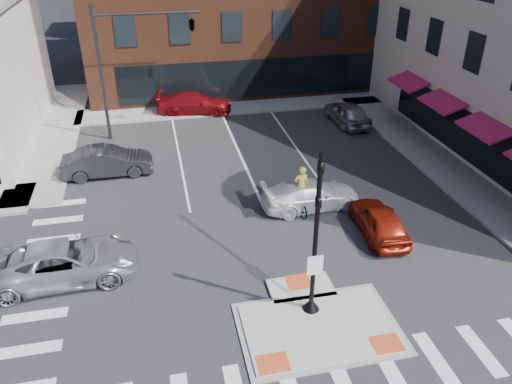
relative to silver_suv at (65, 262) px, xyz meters
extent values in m
plane|color=#28282B|center=(8.57, -4.17, -0.76)|extent=(120.00, 120.00, 0.00)
cube|color=gray|center=(8.57, -4.67, -0.73)|extent=(5.40, 3.60, 0.06)
cube|color=#A8A8A3|center=(8.57, -4.67, -0.70)|extent=(5.00, 3.20, 0.12)
cube|color=#A8A8A3|center=(8.57, -2.57, -0.70)|extent=(2.40, 1.40, 0.12)
cube|color=#D24A25|center=(6.67, -5.87, -0.64)|extent=(1.00, 0.80, 0.01)
cube|color=#D24A25|center=(10.47, -5.87, -0.64)|extent=(1.00, 0.80, 0.01)
cube|color=#D24A25|center=(8.57, -2.27, -0.64)|extent=(0.90, 0.90, 0.01)
cube|color=gray|center=(-2.43, 15.83, -0.69)|extent=(3.00, 20.00, 0.15)
cube|color=gray|center=(19.37, 5.83, -0.69)|extent=(3.00, 24.00, 0.15)
cube|color=gray|center=(11.57, 17.83, -0.69)|extent=(26.00, 3.00, 0.15)
cube|color=black|center=(11.57, 18.83, 1.04)|extent=(20.00, 0.12, 2.80)
cube|color=black|center=(20.57, 5.83, 0.94)|extent=(0.12, 16.00, 2.60)
cube|color=#CF1B55|center=(19.87, 5.83, 2.29)|extent=(1.46, 3.00, 0.58)
cube|color=#CF1B55|center=(19.87, 11.83, 2.29)|extent=(1.46, 3.00, 0.58)
cone|color=black|center=(8.57, -3.77, -0.42)|extent=(0.60, 0.60, 0.45)
cylinder|color=black|center=(8.57, -3.77, 2.44)|extent=(0.16, 0.16, 5.80)
cube|color=white|center=(8.57, -3.89, 1.34)|extent=(0.55, 0.04, 0.75)
imported|color=black|center=(8.57, -3.77, 4.54)|extent=(0.18, 0.22, 1.10)
imported|color=black|center=(8.57, -3.77, 3.34)|extent=(0.18, 0.22, 1.10)
cylinder|color=black|center=(1.07, 13.83, 3.24)|extent=(0.20, 0.20, 8.00)
cylinder|color=black|center=(4.07, 13.83, 6.64)|extent=(6.00, 0.14, 0.14)
imported|color=black|center=(6.57, 13.83, 6.04)|extent=(0.48, 2.24, 0.90)
imported|color=silver|center=(0.00, 0.00, 0.00)|extent=(5.59, 2.77, 1.52)
imported|color=#9B1F0E|center=(12.95, 0.32, -0.08)|extent=(1.84, 4.11, 1.37)
imported|color=white|center=(10.74, 3.15, -0.08)|extent=(4.83, 2.20, 1.37)
imported|color=#2A292F|center=(1.20, 8.72, 0.01)|extent=(4.72, 1.73, 1.54)
imported|color=#A3A4AA|center=(16.49, 13.16, 0.00)|extent=(2.10, 4.57, 1.52)
imported|color=maroon|center=(6.71, 17.33, -0.01)|extent=(5.39, 2.80, 1.49)
imported|color=#3F3F44|center=(10.15, 2.83, -0.26)|extent=(0.67, 1.90, 1.00)
imported|color=#E4E551|center=(10.15, 2.83, 0.64)|extent=(0.70, 0.46, 1.91)
camera|label=1|loc=(3.85, -16.43, 11.46)|focal=35.00mm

